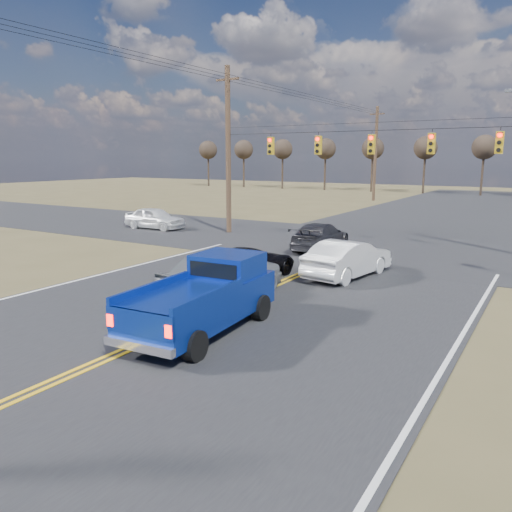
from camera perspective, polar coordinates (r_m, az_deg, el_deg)
The scene contains 12 objects.
ground at distance 12.44m, azimuth -16.26°, elevation -11.12°, with size 160.00×160.00×0.00m, color brown.
road_main at distance 20.18m, azimuth 5.12°, elevation -2.12°, with size 14.00×120.00×0.02m, color #28282B.
road_cross at distance 27.45m, azimuth 12.58°, elevation 1.20°, with size 120.00×12.00×0.02m, color #28282B.
signal_gantry at distance 26.70m, azimuth 13.93°, elevation 11.79°, with size 19.60×4.83×10.00m.
utility_poles at distance 26.12m, azimuth 12.34°, elevation 12.24°, with size 19.60×58.32×10.00m.
treeline at distance 35.68m, azimuth 17.81°, elevation 12.38°, with size 87.00×117.80×7.40m.
pickup_truck at distance 13.49m, azimuth -5.77°, elevation -4.73°, with size 2.37×5.30×1.94m.
silver_suv at distance 16.77m, azimuth -3.87°, elevation -1.89°, with size 1.99×4.95×1.69m, color gray.
black_suv at distance 19.36m, azimuth -0.90°, elevation -0.78°, with size 2.05×4.44×1.23m, color black.
white_car_queue at distance 19.90m, azimuth 10.46°, elevation -0.29°, with size 1.56×4.46×1.47m, color white.
dgrey_car_queue at distance 25.63m, azimuth 7.34°, elevation 2.24°, with size 1.93×4.75×1.38m, color #2E2E32.
cross_car_west at distance 33.61m, azimuth -11.51°, elevation 4.27°, with size 4.22×1.70×1.44m, color white.
Camera 1 is at (8.68, -7.63, 4.62)m, focal length 35.00 mm.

